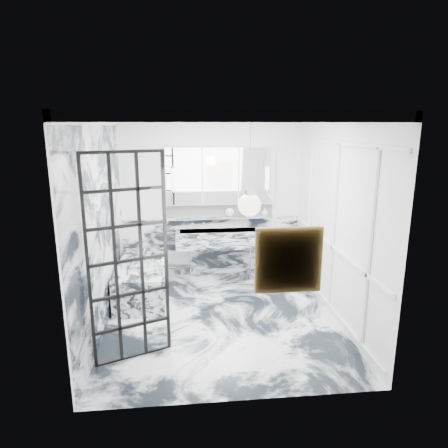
{
  "coord_description": "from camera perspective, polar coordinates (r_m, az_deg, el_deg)",
  "views": [
    {
      "loc": [
        -0.5,
        -5.22,
        2.67
      ],
      "look_at": [
        0.09,
        0.5,
        1.25
      ],
      "focal_mm": 32.0,
      "sensor_mm": 36.0,
      "label": 1
    }
  ],
  "objects": [
    {
      "name": "ceiling",
      "position": [
        5.24,
        -0.43,
        15.25
      ],
      "size": [
        3.6,
        3.6,
        0.0
      ],
      "primitive_type": "plane",
      "rotation": [
        3.14,
        0.0,
        0.0
      ],
      "color": "white",
      "rests_on": "wall_back"
    },
    {
      "name": "pendant_light",
      "position": [
        4.24,
        3.65,
        2.74
      ],
      "size": [
        0.25,
        0.25,
        0.25
      ],
      "primitive_type": "sphere",
      "color": "white",
      "rests_on": "ceiling"
    },
    {
      "name": "subway_tile",
      "position": [
        7.18,
        -0.58,
        2.06
      ],
      "size": [
        1.9,
        0.03,
        0.23
      ],
      "primitive_type": "cube",
      "color": "white",
      "rests_on": "wall_back"
    },
    {
      "name": "face_pot",
      "position": [
        7.13,
        0.81,
        1.66
      ],
      "size": [
        0.16,
        0.16,
        0.16
      ],
      "primitive_type": "sphere",
      "color": "white",
      "rests_on": "ledge"
    },
    {
      "name": "crittall_door",
      "position": [
        4.61,
        -13.48,
        -5.09
      ],
      "size": [
        0.83,
        0.36,
        2.41
      ],
      "primitive_type": null,
      "rotation": [
        0.0,
        0.0,
        0.38
      ],
      "color": "black",
      "rests_on": "floor"
    },
    {
      "name": "trough_sink",
      "position": [
        7.07,
        -0.4,
        -2.08
      ],
      "size": [
        1.6,
        0.45,
        0.3
      ],
      "primitive_type": "cube",
      "color": "silver",
      "rests_on": "wall_back"
    },
    {
      "name": "bathtub",
      "position": [
        6.6,
        -11.46,
        -7.74
      ],
      "size": [
        0.75,
        1.65,
        0.55
      ],
      "primitive_type": "cube",
      "color": "silver",
      "rests_on": "floor"
    },
    {
      "name": "soap_bottle_c",
      "position": [
        7.24,
        5.84,
        1.73
      ],
      "size": [
        0.15,
        0.15,
        0.14
      ],
      "primitive_type": "imported",
      "rotation": [
        0.0,
        0.0,
        -0.41
      ],
      "color": "silver",
      "rests_on": "ledge"
    },
    {
      "name": "wall_front",
      "position": [
        3.68,
        2.32,
        -6.38
      ],
      "size": [
        3.6,
        0.0,
        3.6
      ],
      "primitive_type": "plane",
      "rotation": [
        -1.57,
        0.0,
        0.0
      ],
      "color": "white",
      "rests_on": "floor"
    },
    {
      "name": "artwork",
      "position": [
        3.79,
        9.2,
        -5.1
      ],
      "size": [
        0.54,
        0.05,
        0.54
      ],
      "primitive_type": "cube",
      "color": "#D06015",
      "rests_on": "wall_front"
    },
    {
      "name": "wall_right",
      "position": [
        5.77,
        15.63,
        0.59
      ],
      "size": [
        0.0,
        3.6,
        3.6
      ],
      "primitive_type": "plane",
      "rotation": [
        1.57,
        0.0,
        -1.57
      ],
      "color": "white",
      "rests_on": "floor"
    },
    {
      "name": "flower_vase",
      "position": [
        5.9,
        -8.91,
        -6.77
      ],
      "size": [
        0.09,
        0.09,
        0.12
      ],
      "primitive_type": "cylinder",
      "color": "silver",
      "rests_on": "bathtub"
    },
    {
      "name": "mirror_cabinet",
      "position": [
        7.02,
        -0.55,
        6.89
      ],
      "size": [
        1.9,
        0.16,
        1.0
      ],
      "primitive_type": "cube",
      "color": "white",
      "rests_on": "wall_back"
    },
    {
      "name": "soap_bottle_b",
      "position": [
        7.18,
        3.49,
        1.84
      ],
      "size": [
        0.09,
        0.09,
        0.18
      ],
      "primitive_type": "imported",
      "rotation": [
        0.0,
        0.0,
        0.13
      ],
      "color": "#4C4C51",
      "rests_on": "ledge"
    },
    {
      "name": "marble_clad_back",
      "position": [
        7.33,
        -1.73,
        -3.18
      ],
      "size": [
        3.18,
        0.05,
        1.05
      ],
      "primitive_type": "cube",
      "color": "silver",
      "rests_on": "floor"
    },
    {
      "name": "sconce_left",
      "position": [
        6.91,
        -7.3,
        6.32
      ],
      "size": [
        0.07,
        0.07,
        0.4
      ],
      "primitive_type": "cylinder",
      "color": "white",
      "rests_on": "mirror_cabinet"
    },
    {
      "name": "wall_left",
      "position": [
        5.48,
        -17.3,
        -0.21
      ],
      "size": [
        0.0,
        3.6,
        3.6
      ],
      "primitive_type": "plane",
      "rotation": [
        1.57,
        0.0,
        1.57
      ],
      "color": "white",
      "rests_on": "floor"
    },
    {
      "name": "amber_bottle",
      "position": [
        7.17,
        2.42,
        1.5
      ],
      "size": [
        0.04,
        0.04,
        0.1
      ],
      "primitive_type": "cylinder",
      "color": "#8C5919",
      "rests_on": "ledge"
    },
    {
      "name": "wall_back",
      "position": [
        7.15,
        -1.8,
        3.6
      ],
      "size": [
        3.6,
        0.0,
        3.6
      ],
      "primitive_type": "plane",
      "rotation": [
        1.57,
        0.0,
        0.0
      ],
      "color": "white",
      "rests_on": "floor"
    },
    {
      "name": "sconce_right",
      "position": [
        7.06,
        6.21,
        6.51
      ],
      "size": [
        0.07,
        0.07,
        0.4
      ],
      "primitive_type": "cylinder",
      "color": "white",
      "rests_on": "mirror_cabinet"
    },
    {
      "name": "marble_clad_left",
      "position": [
        5.49,
        -17.1,
        -0.81
      ],
      "size": [
        0.02,
        3.56,
        2.68
      ],
      "primitive_type": "cube",
      "color": "silver",
      "rests_on": "floor"
    },
    {
      "name": "soap_bottle_a",
      "position": [
        7.19,
        3.94,
        1.91
      ],
      "size": [
        0.1,
        0.1,
        0.2
      ],
      "primitive_type": "imported",
      "rotation": [
        0.0,
        0.0,
        0.42
      ],
      "color": "#8C5919",
      "rests_on": "ledge"
    },
    {
      "name": "floor",
      "position": [
        5.88,
        -0.38,
        -13.17
      ],
      "size": [
        3.6,
        3.6,
        0.0
      ],
      "primitive_type": "plane",
      "color": "silver",
      "rests_on": "ground"
    },
    {
      "name": "ledge",
      "position": [
        7.15,
        -0.53,
        0.9
      ],
      "size": [
        1.9,
        0.14,
        0.04
      ],
      "primitive_type": "cube",
      "color": "silver",
      "rests_on": "wall_back"
    },
    {
      "name": "panel_molding",
      "position": [
        5.78,
        15.39,
        -0.38
      ],
      "size": [
        0.03,
        3.4,
        2.3
      ],
      "primitive_type": "cube",
      "color": "white",
      "rests_on": "floor"
    }
  ]
}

